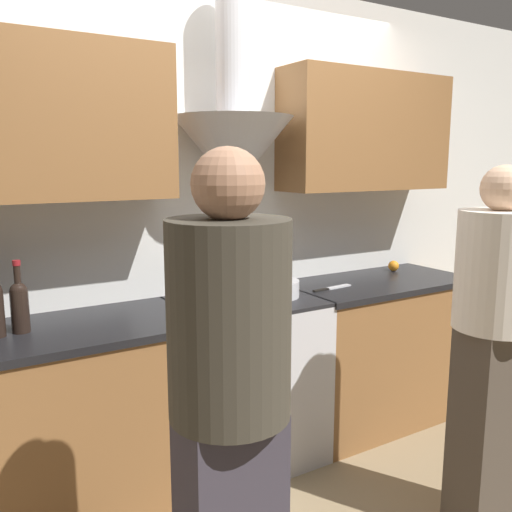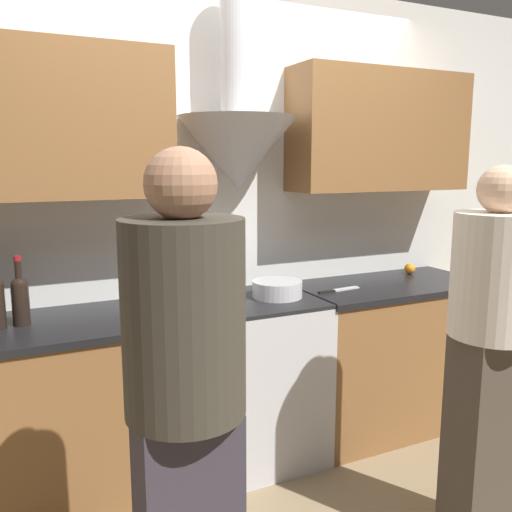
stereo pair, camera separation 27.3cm
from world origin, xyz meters
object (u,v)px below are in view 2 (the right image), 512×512
stock_pot (219,288)px  mixing_bowl (277,289)px  orange_fruit (410,269)px  person_foreground_right (491,345)px  person_foreground_left (186,411)px  stove_range (248,379)px  wine_bottle_5 (20,298)px

stock_pot → mixing_bowl: size_ratio=0.84×
mixing_bowl → orange_fruit: (1.06, 0.16, -0.01)m
orange_fruit → stock_pot: bearing=-173.5°
person_foreground_right → person_foreground_left: bearing=-175.8°
person_foreground_left → stove_range: bearing=57.8°
stove_range → orange_fruit: size_ratio=12.86×
orange_fruit → person_foreground_right: size_ratio=0.04×
person_foreground_left → person_foreground_right: bearing=4.2°
person_foreground_right → stove_range: bearing=120.7°
stock_pot → person_foreground_left: person_foreground_left is taller
orange_fruit → person_foreground_left: bearing=-146.6°
wine_bottle_5 → stove_range: bearing=-1.3°
person_foreground_left → person_foreground_right: (1.33, 0.10, -0.03)m
mixing_bowl → person_foreground_left: size_ratio=0.16×
mixing_bowl → person_foreground_left: bearing=-128.3°
stove_range → person_foreground_left: person_foreground_left is taller
stock_pot → person_foreground_left: 1.25m
stove_range → stock_pot: bearing=-175.8°
person_foreground_left → orange_fruit: bearing=33.4°
wine_bottle_5 → person_foreground_right: size_ratio=0.19×
orange_fruit → person_foreground_left: (-1.94, -1.28, -0.02)m
stove_range → mixing_bowl: bearing=-6.4°
mixing_bowl → person_foreground_right: size_ratio=0.17×
person_foreground_left → person_foreground_right: size_ratio=1.03×
stock_pot → orange_fruit: bearing=6.5°
stove_range → stock_pot: (-0.17, -0.01, 0.53)m
stove_range → wine_bottle_5: bearing=178.7°
stove_range → stock_pot: stock_pot is taller
mixing_bowl → stock_pot: bearing=178.9°
mixing_bowl → person_foreground_right: 1.11m
stove_range → orange_fruit: 1.32m
stove_range → wine_bottle_5: size_ratio=2.88×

